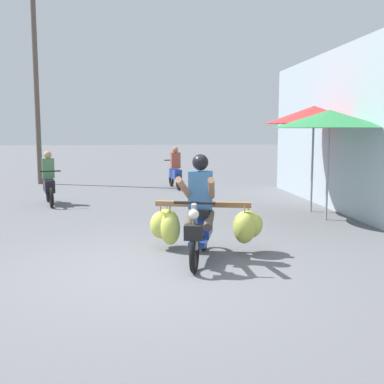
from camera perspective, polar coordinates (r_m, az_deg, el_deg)
name	(u,v)px	position (r m, az deg, el deg)	size (l,w,h in m)	color
ground_plane	(153,273)	(6.45, -4.75, -9.81)	(120.00, 120.00, 0.00)	slate
motorbike_main_loaded	(200,221)	(7.22, 1.04, -3.59)	(1.82, 1.98, 1.58)	black
motorbike_distant_ahead_left	(175,172)	(15.57, -2.06, 2.50)	(0.52, 1.61, 1.40)	black
motorbike_distant_ahead_right	(49,183)	(12.74, -17.12, 1.07)	(0.64, 1.58, 1.40)	black
shopfront_building	(377,130)	(13.29, 21.72, 7.04)	(3.14, 7.85, 3.87)	#9EADB7
market_umbrella_near_shop	(314,115)	(11.36, 14.70, 9.13)	(2.27, 2.27, 2.50)	#99999E
market_umbrella_further_along	(330,119)	(10.37, 16.49, 8.57)	(2.40, 2.40, 2.36)	#99999E
utility_pole	(36,89)	(17.87, -18.51, 11.85)	(0.18, 0.18, 6.79)	brown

